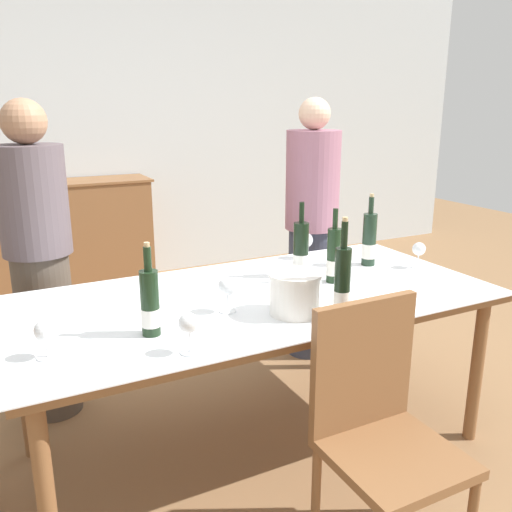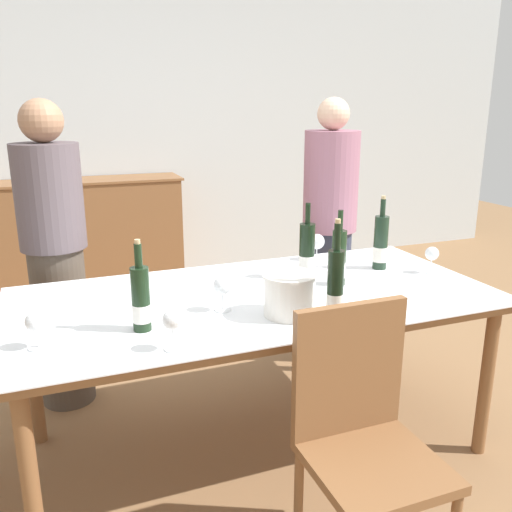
{
  "view_description": "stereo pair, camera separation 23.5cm",
  "coord_description": "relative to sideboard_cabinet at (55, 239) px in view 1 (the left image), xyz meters",
  "views": [
    {
      "loc": [
        -1.03,
        -2.01,
        1.59
      ],
      "look_at": [
        0.0,
        0.0,
        0.95
      ],
      "focal_mm": 38.0,
      "sensor_mm": 36.0,
      "label": 1
    },
    {
      "loc": [
        -0.81,
        -2.11,
        1.59
      ],
      "look_at": [
        0.0,
        0.0,
        0.95
      ],
      "focal_mm": 38.0,
      "sensor_mm": 36.0,
      "label": 2
    }
  ],
  "objects": [
    {
      "name": "chair_near_front",
      "position": [
        0.62,
        -3.43,
        0.05
      ],
      "size": [
        0.42,
        0.42,
        0.94
      ],
      "color": "brown",
      "rests_on": "ground_plane"
    },
    {
      "name": "wine_glass_4",
      "position": [
        1.03,
        -2.28,
        0.38
      ],
      "size": [
        0.08,
        0.08,
        0.14
      ],
      "color": "white",
      "rests_on": "dining_table"
    },
    {
      "name": "wine_glass_0",
      "position": [
        0.06,
        -3.1,
        0.39
      ],
      "size": [
        0.07,
        0.07,
        0.14
      ],
      "color": "white",
      "rests_on": "dining_table"
    },
    {
      "name": "wine_bottle_3",
      "position": [
        -0.01,
        -2.89,
        0.4
      ],
      "size": [
        0.07,
        0.07,
        0.35
      ],
      "color": "black",
      "rests_on": "dining_table"
    },
    {
      "name": "wine_glass_3",
      "position": [
        0.33,
        -2.81,
        0.39
      ],
      "size": [
        0.08,
        0.08,
        0.15
      ],
      "color": "white",
      "rests_on": "dining_table"
    },
    {
      "name": "person_guest_left",
      "position": [
        1.3,
        -1.92,
        0.33
      ],
      "size": [
        0.33,
        0.33,
        1.62
      ],
      "color": "#383F56",
      "rests_on": "ground_plane"
    },
    {
      "name": "wine_glass_2",
      "position": [
        1.46,
        -2.7,
        0.38
      ],
      "size": [
        0.07,
        0.07,
        0.13
      ],
      "color": "white",
      "rests_on": "dining_table"
    },
    {
      "name": "ground_plane",
      "position": [
        0.52,
        -2.69,
        -0.48
      ],
      "size": [
        12.0,
        12.0,
        0.0
      ],
      "primitive_type": "plane",
      "color": "olive"
    },
    {
      "name": "wine_bottle_1",
      "position": [
        0.69,
        -3.1,
        0.43
      ],
      "size": [
        0.06,
        0.06,
        0.41
      ],
      "color": "black",
      "rests_on": "dining_table"
    },
    {
      "name": "wine_bottle_2",
      "position": [
        0.93,
        -2.68,
        0.41
      ],
      "size": [
        0.07,
        0.07,
        0.35
      ],
      "color": "black",
      "rests_on": "dining_table"
    },
    {
      "name": "dining_table",
      "position": [
        0.52,
        -2.69,
        0.22
      ],
      "size": [
        2.12,
        1.03,
        0.77
      ],
      "color": "brown",
      "rests_on": "ground_plane"
    },
    {
      "name": "sideboard_cabinet",
      "position": [
        0.0,
        0.0,
        0.0
      ],
      "size": [
        1.62,
        0.46,
        0.97
      ],
      "color": "brown",
      "rests_on": "ground_plane"
    },
    {
      "name": "person_host",
      "position": [
        -0.29,
        -1.91,
        0.32
      ],
      "size": [
        0.33,
        0.33,
        1.61
      ],
      "color": "#51473D",
      "rests_on": "ground_plane"
    },
    {
      "name": "wine_glass_1",
      "position": [
        -0.38,
        -2.92,
        0.37
      ],
      "size": [
        0.07,
        0.07,
        0.13
      ],
      "color": "white",
      "rests_on": "dining_table"
    },
    {
      "name": "wine_bottle_4",
      "position": [
        0.84,
        -2.54,
        0.41
      ],
      "size": [
        0.08,
        0.08,
        0.37
      ],
      "color": "black",
      "rests_on": "dining_table"
    },
    {
      "name": "ice_bucket",
      "position": [
        0.56,
        -2.95,
        0.38
      ],
      "size": [
        0.22,
        0.22,
        0.17
      ],
      "color": "white",
      "rests_on": "dining_table"
    },
    {
      "name": "wine_bottle_0",
      "position": [
        1.26,
        -2.54,
        0.41
      ],
      "size": [
        0.07,
        0.07,
        0.38
      ],
      "color": "#1E3323",
      "rests_on": "dining_table"
    },
    {
      "name": "back_wall",
      "position": [
        0.52,
        0.29,
        0.92
      ],
      "size": [
        8.0,
        0.1,
        2.8
      ],
      "color": "silver",
      "rests_on": "ground_plane"
    }
  ]
}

